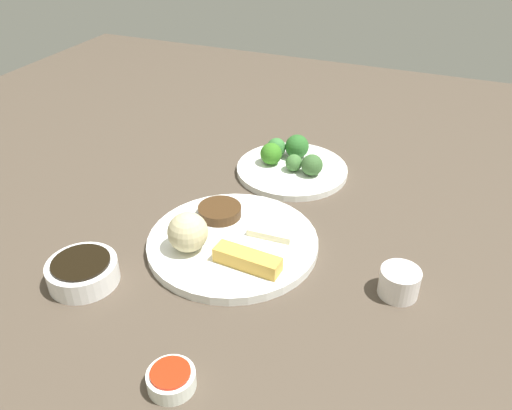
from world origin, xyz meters
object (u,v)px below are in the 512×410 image
broccoli_plate (292,170)px  teacup (399,282)px  sauce_ramekin_sweet_and_sour (171,380)px  main_plate (233,243)px  soy_sauce_bowl (83,272)px

broccoli_plate → teacup: bearing=43.0°
broccoli_plate → sauce_ramekin_sweet_and_sour: bearing=4.0°
main_plate → sauce_ramekin_sweet_and_sour: 0.30m
sauce_ramekin_sweet_and_sour → teacup: teacup is taller
broccoli_plate → teacup: (0.30, 0.28, 0.02)m
soy_sauce_bowl → broccoli_plate: bearing=157.6°
broccoli_plate → main_plate: bearing=-1.9°
soy_sauce_bowl → teacup: (-0.16, 0.47, 0.00)m
main_plate → teacup: size_ratio=4.80×
broccoli_plate → soy_sauce_bowl: 0.50m
sauce_ramekin_sweet_and_sour → broccoli_plate: bearing=-176.0°
soy_sauce_bowl → sauce_ramekin_sweet_and_sour: (0.12, 0.23, -0.01)m
broccoli_plate → sauce_ramekin_sweet_and_sour: (0.58, 0.04, 0.00)m
sauce_ramekin_sweet_and_sour → teacup: size_ratio=1.01×
broccoli_plate → teacup: teacup is taller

